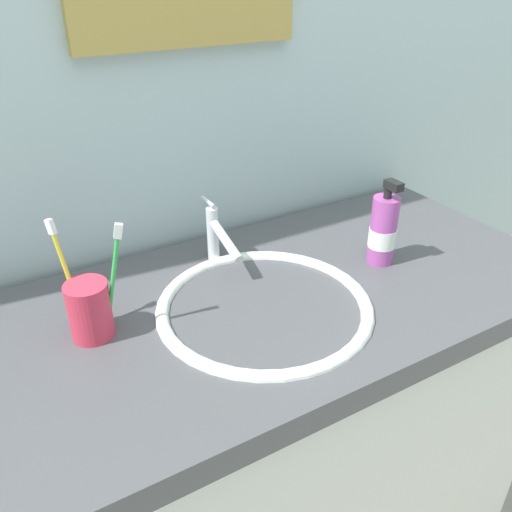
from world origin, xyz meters
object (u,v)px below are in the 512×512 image
(faucet, at_px, (217,235))
(toothbrush_green, at_px, (114,272))
(toothbrush_yellow, at_px, (66,269))
(soap_dispenser, at_px, (383,231))
(toothbrush_cup, at_px, (90,310))

(faucet, height_order, toothbrush_green, toothbrush_green)
(toothbrush_yellow, distance_m, soap_dispenser, 0.60)
(toothbrush_cup, height_order, toothbrush_yellow, toothbrush_yellow)
(toothbrush_yellow, distance_m, toothbrush_green, 0.08)
(toothbrush_green, bearing_deg, toothbrush_cup, 164.50)
(toothbrush_cup, bearing_deg, soap_dispenser, -5.41)
(toothbrush_green, bearing_deg, toothbrush_yellow, 142.75)
(toothbrush_yellow, height_order, toothbrush_green, same)
(faucet, distance_m, toothbrush_cup, 0.30)
(toothbrush_cup, bearing_deg, toothbrush_green, -15.50)
(faucet, height_order, toothbrush_cup, faucet)
(toothbrush_green, bearing_deg, faucet, 26.56)
(toothbrush_cup, xyz_separation_m, toothbrush_green, (0.04, -0.01, 0.06))
(toothbrush_cup, relative_size, soap_dispenser, 0.55)
(toothbrush_yellow, bearing_deg, toothbrush_green, -37.25)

